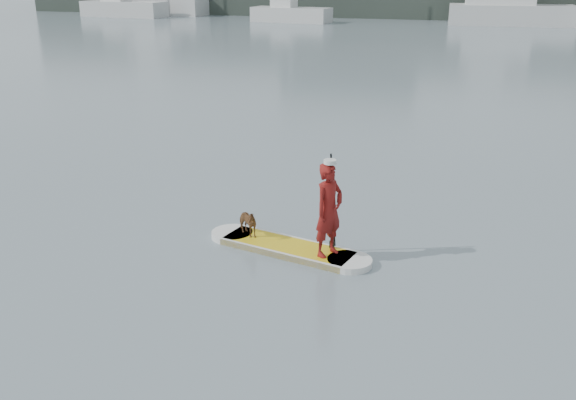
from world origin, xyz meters
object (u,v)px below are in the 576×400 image
(sailboat_a, at_px, (123,8))
(paddleboard, at_px, (288,248))
(motor_yacht_a, at_px, (506,4))
(dog, at_px, (246,222))
(paddler, at_px, (329,210))
(sailboat_c, at_px, (291,13))

(sailboat_a, bearing_deg, paddleboard, -51.60)
(paddleboard, distance_m, sailboat_a, 58.31)
(sailboat_a, height_order, motor_yacht_a, sailboat_a)
(paddleboard, relative_size, dog, 5.12)
(paddler, bearing_deg, sailboat_c, 45.87)
(paddler, bearing_deg, dog, 105.63)
(paddler, height_order, motor_yacht_a, motor_yacht_a)
(dog, bearing_deg, sailboat_c, 52.72)
(paddleboard, xyz_separation_m, paddler, (0.80, -0.19, 0.90))
(paddler, height_order, dog, paddler)
(motor_yacht_a, bearing_deg, paddleboard, -99.39)
(dog, bearing_deg, sailboat_a, 69.72)
(paddler, bearing_deg, paddleboard, 105.63)
(paddleboard, height_order, sailboat_a, sailboat_a)
(paddleboard, xyz_separation_m, motor_yacht_a, (4.88, 50.05, 1.69))
(sailboat_a, xyz_separation_m, sailboat_c, (17.83, -1.34, -0.11))
(dog, height_order, motor_yacht_a, motor_yacht_a)
(paddleboard, bearing_deg, motor_yacht_a, 97.76)
(paddleboard, relative_size, sailboat_a, 0.26)
(paddleboard, height_order, paddler, paddler)
(paddler, bearing_deg, motor_yacht_a, 24.31)
(sailboat_a, bearing_deg, motor_yacht_a, 7.24)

